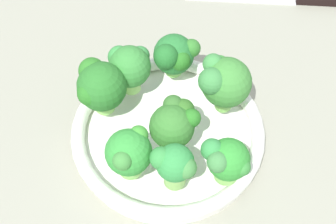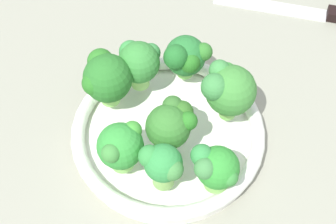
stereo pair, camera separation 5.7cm
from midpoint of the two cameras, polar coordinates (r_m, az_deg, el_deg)
ground_plane at (r=65.68cm, az=4.23°, el=-0.97°), size 130.00×130.00×2.50cm
bowl at (r=60.91cm, az=2.69°, el=-2.67°), size 23.35×23.35×3.02cm
broccoli_floret_0 at (r=53.86cm, az=-2.39°, el=-4.17°), size 5.31×5.14×6.29cm
broccoli_floret_1 at (r=52.62cm, az=2.50°, el=-6.23°), size 4.46×4.48×6.02cm
broccoli_floret_2 at (r=57.78cm, az=9.65°, el=2.48°), size 6.62×6.22×7.61cm
broccoli_floret_3 at (r=60.74cm, az=-0.65°, el=5.59°), size 5.55×5.65×6.64cm
broccoli_floret_4 at (r=55.48cm, az=3.28°, el=-1.58°), size 5.82×5.47×6.10cm
broccoli_floret_5 at (r=62.00cm, az=4.64°, el=6.10°), size 6.42×5.56×6.23cm
broccoli_floret_6 at (r=59.06cm, az=-4.39°, el=3.84°), size 6.11×6.62×7.08cm
broccoli_floret_7 at (r=53.29cm, az=8.52°, el=-6.54°), size 5.11×5.09×5.84cm
knife at (r=80.48cm, az=19.62°, el=10.32°), size 23.22×17.14×1.50cm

